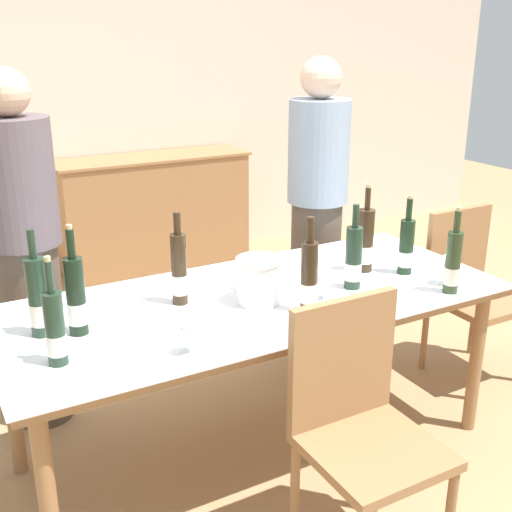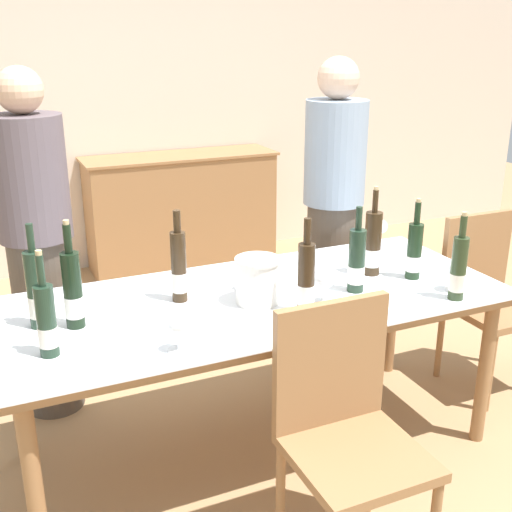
# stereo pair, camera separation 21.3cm
# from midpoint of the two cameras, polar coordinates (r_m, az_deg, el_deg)

# --- Properties ---
(ground_plane) EXTENTS (12.00, 12.00, 0.00)m
(ground_plane) POSITION_cam_midpoint_polar(r_m,az_deg,el_deg) (3.01, 2.12, -16.68)
(ground_plane) COLOR #A37F56
(back_wall) EXTENTS (8.00, 0.10, 2.80)m
(back_wall) POSITION_cam_midpoint_polar(r_m,az_deg,el_deg) (5.04, -11.88, 14.76)
(back_wall) COLOR beige
(back_wall) RESTS_ON ground_plane
(sideboard_cabinet) EXTENTS (1.47, 0.46, 0.88)m
(sideboard_cabinet) POSITION_cam_midpoint_polar(r_m,az_deg,el_deg) (5.04, -5.42, 4.01)
(sideboard_cabinet) COLOR #996B42
(sideboard_cabinet) RESTS_ON ground_plane
(dining_table) EXTENTS (2.09, 0.89, 0.73)m
(dining_table) POSITION_cam_midpoint_polar(r_m,az_deg,el_deg) (2.67, 2.29, -4.98)
(dining_table) COLOR #996B42
(dining_table) RESTS_ON ground_plane
(ice_bucket) EXTENTS (0.18, 0.18, 0.19)m
(ice_bucket) POSITION_cam_midpoint_polar(r_m,az_deg,el_deg) (2.56, 2.54, -2.11)
(ice_bucket) COLOR white
(ice_bucket) RESTS_ON dining_table
(wine_bottle_0) EXTENTS (0.06, 0.06, 0.37)m
(wine_bottle_0) POSITION_cam_midpoint_polar(r_m,az_deg,el_deg) (2.74, 19.70, -1.15)
(wine_bottle_0) COLOR #28381E
(wine_bottle_0) RESTS_ON dining_table
(wine_bottle_1) EXTENTS (0.07, 0.07, 0.40)m
(wine_bottle_1) POSITION_cam_midpoint_polar(r_m,az_deg,el_deg) (2.43, -16.55, -3.09)
(wine_bottle_1) COLOR #1E3323
(wine_bottle_1) RESTS_ON dining_table
(wine_bottle_2) EXTENTS (0.07, 0.07, 0.38)m
(wine_bottle_2) POSITION_cam_midpoint_polar(r_m,az_deg,el_deg) (2.46, 6.95, -2.18)
(wine_bottle_2) COLOR #332314
(wine_bottle_2) RESTS_ON dining_table
(wine_bottle_3) EXTENTS (0.07, 0.07, 0.37)m
(wine_bottle_3) POSITION_cam_midpoint_polar(r_m,az_deg,el_deg) (2.71, 11.17, -0.57)
(wine_bottle_3) COLOR #1E3323
(wine_bottle_3) RESTS_ON dining_table
(wine_bottle_4) EXTENTS (0.07, 0.07, 0.36)m
(wine_bottle_4) POSITION_cam_midpoint_polar(r_m,az_deg,el_deg) (2.92, 15.94, 0.33)
(wine_bottle_4) COLOR black
(wine_bottle_4) RESTS_ON dining_table
(wine_bottle_5) EXTENTS (0.07, 0.07, 0.41)m
(wine_bottle_5) POSITION_cam_midpoint_polar(r_m,az_deg,el_deg) (2.40, -13.55, -3.10)
(wine_bottle_5) COLOR black
(wine_bottle_5) RESTS_ON dining_table
(wine_bottle_6) EXTENTS (0.07, 0.07, 0.37)m
(wine_bottle_6) POSITION_cam_midpoint_polar(r_m,az_deg,el_deg) (2.22, -15.52, -5.70)
(wine_bottle_6) COLOR #1E3323
(wine_bottle_6) RESTS_ON dining_table
(wine_bottle_7) EXTENTS (0.06, 0.06, 0.38)m
(wine_bottle_7) POSITION_cam_midpoint_polar(r_m,az_deg,el_deg) (2.57, -4.52, -1.10)
(wine_bottle_7) COLOR #332314
(wine_bottle_7) RESTS_ON dining_table
(wine_bottle_8) EXTENTS (0.08, 0.08, 0.40)m
(wine_bottle_8) POSITION_cam_midpoint_polar(r_m,az_deg,el_deg) (2.91, 12.40, 0.92)
(wine_bottle_8) COLOR #332314
(wine_bottle_8) RESTS_ON dining_table
(wine_glass_0) EXTENTS (0.07, 0.07, 0.15)m
(wine_glass_0) POSITION_cam_midpoint_polar(r_m,az_deg,el_deg) (2.67, 1.68, -1.02)
(wine_glass_0) COLOR white
(wine_glass_0) RESTS_ON dining_table
(wine_glass_1) EXTENTS (0.07, 0.07, 0.13)m
(wine_glass_1) POSITION_cam_midpoint_polar(r_m,az_deg,el_deg) (2.18, -4.22, -6.35)
(wine_glass_1) COLOR white
(wine_glass_1) RESTS_ON dining_table
(wine_glass_2) EXTENTS (0.07, 0.07, 0.15)m
(wine_glass_2) POSITION_cam_midpoint_polar(r_m,az_deg,el_deg) (3.29, 12.86, 2.42)
(wine_glass_2) COLOR white
(wine_glass_2) RESTS_ON dining_table
(wine_glass_3) EXTENTS (0.08, 0.08, 0.14)m
(wine_glass_3) POSITION_cam_midpoint_polar(r_m,az_deg,el_deg) (2.59, 8.33, -2.16)
(wine_glass_3) COLOR white
(wine_glass_3) RESTS_ON dining_table
(wine_glass_4) EXTENTS (0.08, 0.08, 0.14)m
(wine_glass_4) POSITION_cam_midpoint_polar(r_m,az_deg,el_deg) (2.83, 19.43, -1.22)
(wine_glass_4) COLOR white
(wine_glass_4) RESTS_ON dining_table
(chair_right_end) EXTENTS (0.42, 0.42, 0.89)m
(chair_right_end) POSITION_cam_midpoint_polar(r_m,az_deg,el_deg) (3.55, 21.48, -2.85)
(chair_right_end) COLOR #996B42
(chair_right_end) RESTS_ON ground_plane
(chair_near_front) EXTENTS (0.42, 0.42, 0.93)m
(chair_near_front) POSITION_cam_midpoint_polar(r_m,az_deg,el_deg) (2.24, 10.67, -14.35)
(chair_near_front) COLOR #996B42
(chair_near_front) RESTS_ON ground_plane
(person_host) EXTENTS (0.33, 0.33, 1.64)m
(person_host) POSITION_cam_midpoint_polar(r_m,az_deg,el_deg) (3.08, -16.94, 0.53)
(person_host) COLOR #51473D
(person_host) RESTS_ON ground_plane
(person_guest_left) EXTENTS (0.33, 0.33, 1.65)m
(person_guest_left) POSITION_cam_midpoint_polar(r_m,az_deg,el_deg) (3.55, 8.57, 3.82)
(person_guest_left) COLOR #51473D
(person_guest_left) RESTS_ON ground_plane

